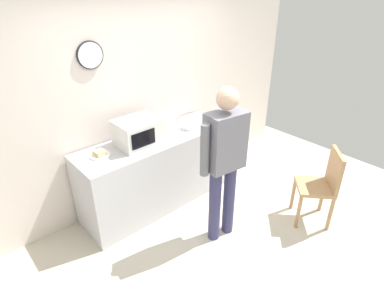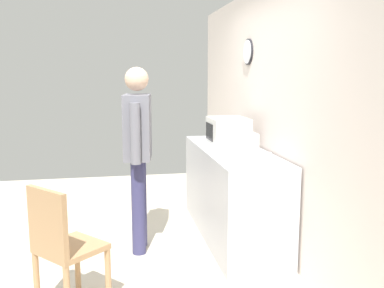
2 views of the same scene
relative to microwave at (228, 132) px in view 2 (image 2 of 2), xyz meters
The scene contains 11 objects.
ground_plane 1.67m from the microwave, 76.48° to the right, with size 6.00×6.00×0.00m, color beige.
back_wall 0.52m from the microwave, 51.40° to the left, with size 5.40×0.13×2.60m.
kitchen_counter 0.65m from the microwave, ahead, with size 1.96×0.62×0.93m, color #B7B7BC.
microwave is the anchor object (origin of this frame).
sandwich_plate 0.50m from the microwave, behind, with size 0.22×0.22×0.07m.
salad_bowl 0.72m from the microwave, ahead, with size 0.17×0.17×0.08m, color white.
toaster 0.48m from the microwave, ahead, with size 0.22×0.18×0.20m, color silver.
fork_utensil 0.47m from the microwave, 146.25° to the right, with size 0.17×0.02×0.01m, color silver.
spoon_utensil 0.53m from the microwave, 26.86° to the left, with size 0.17×0.02×0.01m, color silver.
person_standing 1.06m from the microwave, 68.63° to the right, with size 0.58×0.29×1.76m.
wooden_chair 2.21m from the microwave, 47.91° to the right, with size 0.56×0.56×0.94m.
Camera 2 is at (4.07, 0.02, 1.70)m, focal length 39.88 mm.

